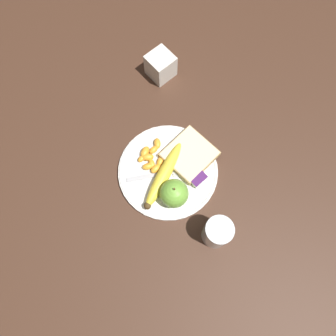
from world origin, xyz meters
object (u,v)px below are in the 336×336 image
at_px(plate, 168,171).
at_px(banana, 164,175).
at_px(fork, 165,173).
at_px(condiment_caddy, 161,66).
at_px(apple, 174,193).
at_px(jam_packet, 197,178).
at_px(bread_slice, 189,155).
at_px(juice_glass, 217,233).

xyz_separation_m(plate, banana, (0.02, 0.01, 0.02)).
xyz_separation_m(fork, condiment_caddy, (-0.20, -0.25, 0.02)).
distance_m(plate, condiment_caddy, 0.31).
relative_size(apple, jam_packet, 1.95).
distance_m(bread_slice, fork, 0.08).
xyz_separation_m(juice_glass, bread_slice, (-0.09, -0.19, -0.02)).
bearing_deg(plate, jam_packet, 120.82).
distance_m(juice_glass, condiment_caddy, 0.49).
distance_m(banana, condiment_caddy, 0.32).
distance_m(apple, bread_slice, 0.12).
height_order(banana, fork, banana).
bearing_deg(jam_packet, condiment_caddy, -114.92).
bearing_deg(fork, juice_glass, -62.64).
height_order(juice_glass, jam_packet, juice_glass).
xyz_separation_m(banana, bread_slice, (-0.09, 0.00, -0.01)).
height_order(bread_slice, condiment_caddy, condiment_caddy).
height_order(plate, banana, banana).
xyz_separation_m(apple, jam_packet, (-0.08, 0.00, -0.03)).
relative_size(apple, banana, 0.42).
distance_m(bread_slice, jam_packet, 0.07).
relative_size(plate, condiment_caddy, 3.53).
bearing_deg(bread_slice, fork, -3.62).
relative_size(fork, condiment_caddy, 2.14).
distance_m(plate, bread_slice, 0.07).
bearing_deg(bread_slice, juice_glass, 64.87).
bearing_deg(plate, banana, 16.95).
xyz_separation_m(bread_slice, condiment_caddy, (-0.12, -0.25, 0.01)).
height_order(plate, apple, apple).
xyz_separation_m(apple, fork, (-0.03, -0.06, -0.03)).
xyz_separation_m(apple, bread_slice, (-0.10, -0.06, -0.02)).
bearing_deg(condiment_caddy, juice_glass, 65.00).
xyz_separation_m(plate, bread_slice, (-0.07, 0.01, 0.02)).
bearing_deg(juice_glass, banana, -90.57).
bearing_deg(jam_packet, apple, -3.38).
distance_m(plate, fork, 0.01).
bearing_deg(plate, bread_slice, 174.37).
height_order(apple, jam_packet, apple).
xyz_separation_m(plate, apple, (0.04, 0.06, 0.04)).
relative_size(plate, jam_packet, 6.32).
bearing_deg(bread_slice, condiment_caddy, -114.90).
xyz_separation_m(jam_packet, condiment_caddy, (-0.15, -0.31, 0.01)).
xyz_separation_m(juice_glass, fork, (-0.01, -0.20, -0.03)).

